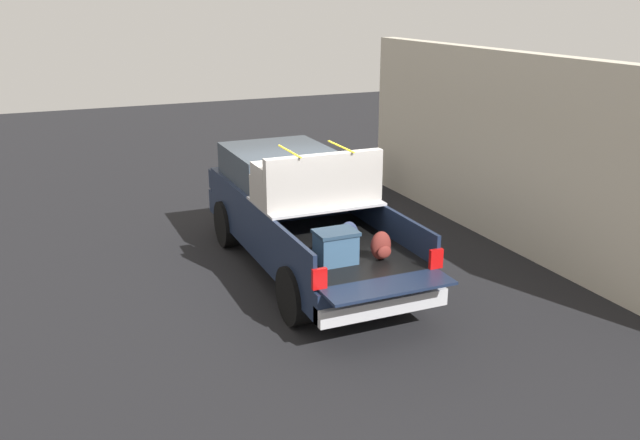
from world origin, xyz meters
name	(u,v)px	position (x,y,z in m)	size (l,w,h in m)	color
ground_plane	(306,271)	(0.00, 0.00, 0.00)	(40.00, 40.00, 0.00)	black
pickup_truck	(297,210)	(0.38, 0.00, 0.98)	(6.05, 2.06, 2.23)	#162138
building_facade	(512,151)	(-0.15, -4.05, 1.78)	(9.71, 0.36, 3.56)	beige
trash_can	(355,174)	(3.95, -2.86, 0.50)	(0.60, 0.60, 0.98)	#3F4C66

